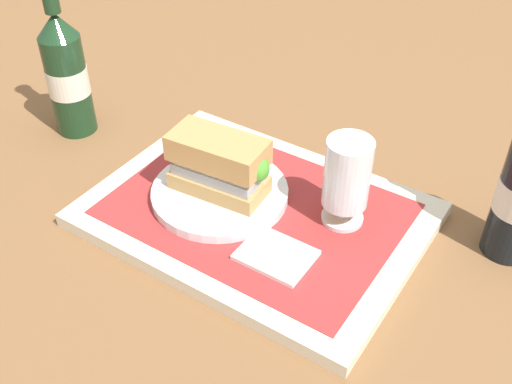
{
  "coord_description": "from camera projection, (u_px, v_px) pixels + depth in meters",
  "views": [
    {
      "loc": [
        0.35,
        -0.53,
        0.57
      ],
      "look_at": [
        0.0,
        0.0,
        0.05
      ],
      "focal_mm": 43.25,
      "sensor_mm": 36.0,
      "label": 1
    }
  ],
  "objects": [
    {
      "name": "tray",
      "position": [
        256.0,
        215.0,
        0.85
      ],
      "size": [
        0.44,
        0.32,
        0.02
      ],
      "primitive_type": "cube",
      "color": "beige",
      "rests_on": "ground_plane"
    },
    {
      "name": "napkin_folded",
      "position": [
        276.0,
        255.0,
        0.77
      ],
      "size": [
        0.09,
        0.07,
        0.01
      ],
      "primitive_type": "cube",
      "color": "white",
      "rests_on": "placemat"
    },
    {
      "name": "plate",
      "position": [
        220.0,
        193.0,
        0.85
      ],
      "size": [
        0.19,
        0.19,
        0.01
      ],
      "primitive_type": "cylinder",
      "color": "white",
      "rests_on": "placemat"
    },
    {
      "name": "ground_plane",
      "position": [
        256.0,
        220.0,
        0.85
      ],
      "size": [
        3.0,
        3.0,
        0.0
      ],
      "primitive_type": "plane",
      "color": "brown"
    },
    {
      "name": "beer_glass",
      "position": [
        347.0,
        178.0,
        0.78
      ],
      "size": [
        0.06,
        0.06,
        0.12
      ],
      "color": "silver",
      "rests_on": "placemat"
    },
    {
      "name": "second_bottle",
      "position": [
        66.0,
        73.0,
        0.96
      ],
      "size": [
        0.07,
        0.07,
        0.27
      ],
      "color": "#19381E",
      "rests_on": "ground_plane"
    },
    {
      "name": "placemat",
      "position": [
        256.0,
        209.0,
        0.84
      ],
      "size": [
        0.38,
        0.27,
        0.0
      ],
      "primitive_type": "cube",
      "color": "#9E2D2D",
      "rests_on": "tray"
    },
    {
      "name": "sandwich",
      "position": [
        221.0,
        165.0,
        0.82
      ],
      "size": [
        0.14,
        0.08,
        0.08
      ],
      "rotation": [
        0.0,
        0.0,
        0.09
      ],
      "color": "tan",
      "rests_on": "plate"
    }
  ]
}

